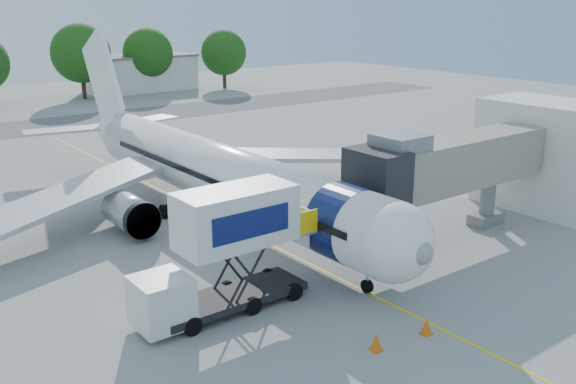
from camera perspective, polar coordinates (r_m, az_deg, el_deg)
ground at (r=37.53m, az=-3.16°, el=-3.91°), size 160.00×160.00×0.00m
guidance_line at (r=37.53m, az=-3.16°, el=-3.91°), size 0.15×70.00×0.01m
taxiway_strip at (r=74.95m, az=-21.72°, el=5.37°), size 120.00×10.00×0.01m
aircraft at (r=39.96m, az=-6.57°, el=1.72°), size 34.17×37.73×11.35m
jet_bridge at (r=36.52m, az=13.53°, el=2.20°), size 13.90×3.20×6.60m
terminal_stub at (r=45.18m, az=21.97°, el=3.08°), size 5.00×8.00×7.00m
catering_hiloader at (r=27.88m, az=-5.75°, el=-5.37°), size 8.50×2.44×5.50m
ground_tug at (r=28.99m, az=21.83°, el=-10.19°), size 3.56×2.57×1.28m
safety_cone_a at (r=27.47m, az=12.22°, el=-11.60°), size 0.46×0.46×0.73m
safety_cone_b at (r=25.97m, az=7.85°, el=-13.09°), size 0.48×0.48×0.76m
outbuilding_right at (r=100.74m, az=-13.01°, el=10.27°), size 16.40×7.40×5.30m
tree_e at (r=93.81m, az=-17.94°, el=11.65°), size 8.04×8.04×10.25m
tree_f at (r=98.94m, az=-12.35°, el=11.96°), size 7.33×7.33×9.35m
tree_g at (r=101.90m, az=-5.73°, el=12.22°), size 6.97×6.97×8.89m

